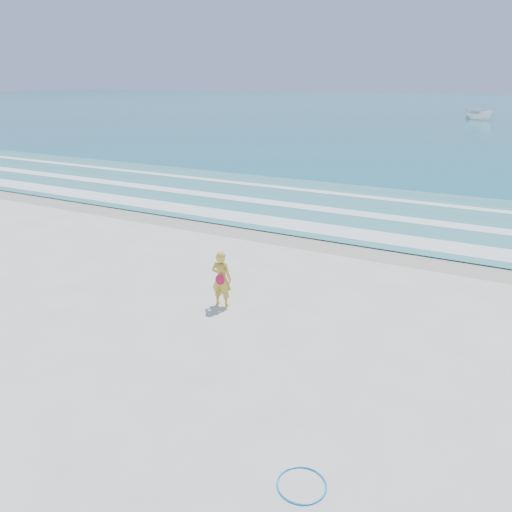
% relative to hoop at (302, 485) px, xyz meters
% --- Properties ---
extents(ground, '(400.00, 400.00, 0.00)m').
position_rel_hoop_xyz_m(ground, '(-4.59, 1.83, -0.01)').
color(ground, silver).
rests_on(ground, ground).
extents(wet_sand, '(400.00, 2.40, 0.00)m').
position_rel_hoop_xyz_m(wet_sand, '(-4.59, 10.83, -0.01)').
color(wet_sand, '#B2A893').
rests_on(wet_sand, ground).
extents(ocean, '(400.00, 190.00, 0.04)m').
position_rel_hoop_xyz_m(ocean, '(-4.59, 106.83, 0.01)').
color(ocean, '#19727F').
rests_on(ocean, ground).
extents(shallow, '(400.00, 10.00, 0.01)m').
position_rel_hoop_xyz_m(shallow, '(-4.59, 15.83, 0.03)').
color(shallow, '#59B7AD').
rests_on(shallow, ocean).
extents(foam_near, '(400.00, 1.40, 0.01)m').
position_rel_hoop_xyz_m(foam_near, '(-4.59, 12.13, 0.04)').
color(foam_near, white).
rests_on(foam_near, shallow).
extents(foam_mid, '(400.00, 0.90, 0.01)m').
position_rel_hoop_xyz_m(foam_mid, '(-4.59, 15.03, 0.04)').
color(foam_mid, white).
rests_on(foam_mid, shallow).
extents(foam_far, '(400.00, 0.60, 0.01)m').
position_rel_hoop_xyz_m(foam_far, '(-4.59, 18.33, 0.04)').
color(foam_far, white).
rests_on(foam_far, shallow).
extents(hoop, '(0.84, 0.84, 0.03)m').
position_rel_hoop_xyz_m(hoop, '(0.00, 0.00, 0.00)').
color(hoop, '#0D8FEB').
rests_on(hoop, ground).
extents(boat, '(4.50, 3.06, 1.63)m').
position_rel_hoop_xyz_m(boat, '(-4.89, 72.89, 0.84)').
color(boat, white).
rests_on(boat, ocean).
extents(woman, '(0.57, 0.42, 1.46)m').
position_rel_hoop_xyz_m(woman, '(-4.21, 4.57, 0.72)').
color(woman, gold).
rests_on(woman, ground).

